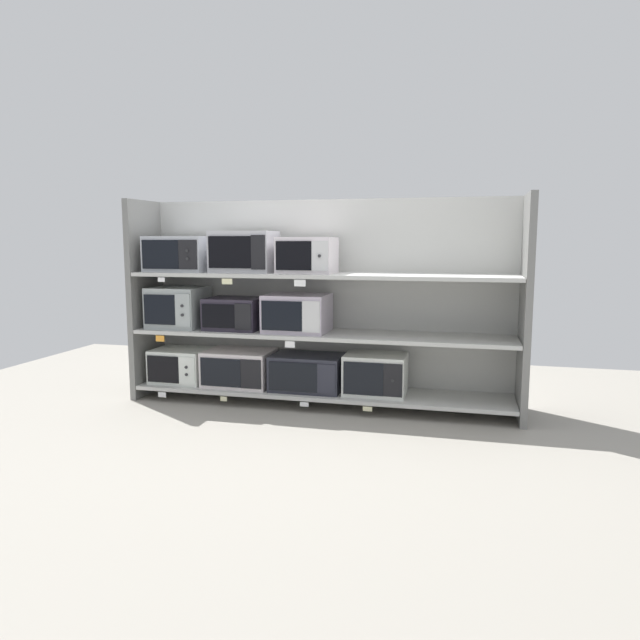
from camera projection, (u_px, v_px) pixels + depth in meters
The scene contains 26 objects.
ground at pixel (282, 448), 3.73m from camera, with size 7.02×6.00×0.02m, color gray.
back_panel at pixel (328, 300), 4.84m from camera, with size 3.22×0.04×1.65m, color #B2B2AD.
upright_left at pixel (146, 299), 4.95m from camera, with size 0.05×0.51×1.65m, color slate.
upright_right at pixel (525, 309), 4.20m from camera, with size 0.05×0.51×1.65m, color slate.
shelf_0 at pixel (320, 392), 4.67m from camera, with size 3.02×0.51×0.03m, color beige.
microwave_0 at pixel (181, 365), 4.95m from camera, with size 0.45×0.39×0.28m.
microwave_1 at pixel (239, 368), 4.82m from camera, with size 0.55×0.41×0.29m.
microwave_2 at pixel (308, 372), 4.67m from camera, with size 0.57×0.39×0.28m.
microwave_3 at pixel (375, 374), 4.54m from camera, with size 0.48×0.37×0.31m.
price_tag_0 at pixel (162, 395), 4.74m from camera, with size 0.07×0.00×0.04m, color white.
price_tag_1 at pixel (224, 399), 4.61m from camera, with size 0.06×0.00×0.04m, color beige.
price_tag_2 at pixel (304, 404), 4.44m from camera, with size 0.07×0.00×0.03m, color white.
price_tag_3 at pixel (367, 409), 4.32m from camera, with size 0.07×0.00×0.03m, color beige.
shelf_1 at pixel (320, 334), 4.61m from camera, with size 3.02×0.51×0.03m, color beige.
microwave_4 at pixel (178, 307), 4.88m from camera, with size 0.43×0.42×0.34m.
microwave_5 at pixel (235, 314), 4.76m from camera, with size 0.44×0.37×0.26m.
microwave_6 at pixel (297, 313), 4.63m from camera, with size 0.50×0.41×0.30m.
price_tag_4 at pixel (160, 339), 4.67m from camera, with size 0.07×0.00×0.05m, color orange.
price_tag_5 at pixel (290, 344), 4.41m from camera, with size 0.08×0.00×0.05m, color white.
shelf_2 at pixel (320, 275), 4.55m from camera, with size 3.02×0.51×0.03m, color beige.
microwave_7 at pixel (181, 254), 4.81m from camera, with size 0.51×0.42×0.29m.
microwave_8 at pixel (244, 252), 4.67m from camera, with size 0.50×0.36×0.33m.
microwave_9 at pixel (307, 255), 4.55m from camera, with size 0.43×0.36×0.28m.
price_tag_6 at pixel (161, 280), 4.60m from camera, with size 0.06×0.00×0.04m, color white.
price_tag_7 at pixel (227, 281), 4.47m from camera, with size 0.09×0.00×0.04m, color beige.
price_tag_8 at pixel (300, 283), 4.32m from camera, with size 0.09×0.00×0.05m, color white.
Camera 1 is at (1.12, -4.41, 1.31)m, focal length 32.53 mm.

